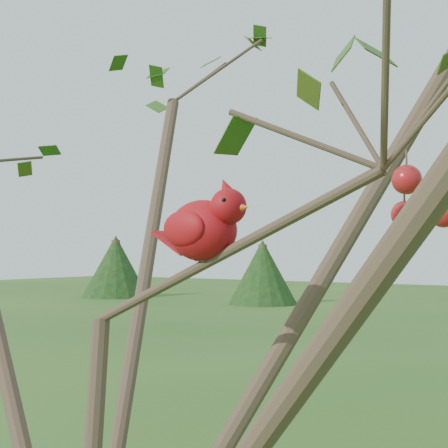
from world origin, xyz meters
name	(u,v)px	position (x,y,z in m)	size (l,w,h in m)	color
crabapple_tree	(82,231)	(0.03, -0.02, 2.12)	(2.35, 2.05, 2.95)	#443424
cardinal	(206,227)	(0.22, 0.08, 2.13)	(0.22, 0.12, 0.16)	#B10F0F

